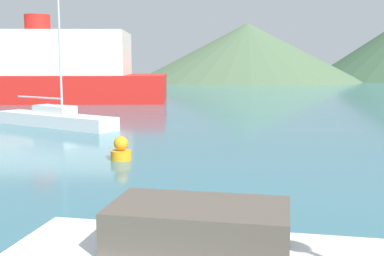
# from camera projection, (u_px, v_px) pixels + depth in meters

# --- Properties ---
(sailboat_inner) EXTENTS (8.16, 5.47, 8.19)m
(sailboat_inner) POSITION_uv_depth(u_px,v_px,m) (55.00, 118.00, 27.52)
(sailboat_inner) COLOR white
(sailboat_inner) RESTS_ON ground_plane
(ferry_distant) EXTENTS (24.94, 11.96, 8.13)m
(ferry_distant) POSITION_uv_depth(u_px,v_px,m) (39.00, 71.00, 46.00)
(ferry_distant) COLOR red
(ferry_distant) RESTS_ON ground_plane
(buoy_marker) EXTENTS (0.78, 0.78, 0.90)m
(buoy_marker) POSITION_uv_depth(u_px,v_px,m) (121.00, 150.00, 18.00)
(buoy_marker) COLOR orange
(buoy_marker) RESTS_ON ground_plane
(hill_west) EXTENTS (29.12, 29.12, 6.23)m
(hill_west) POSITION_uv_depth(u_px,v_px,m) (17.00, 65.00, 97.29)
(hill_west) COLOR #38563D
(hill_west) RESTS_ON ground_plane
(hill_central) EXTENTS (45.28, 45.28, 11.63)m
(hill_central) POSITION_uv_depth(u_px,v_px,m) (247.00, 52.00, 97.64)
(hill_central) COLOR #4C6647
(hill_central) RESTS_ON ground_plane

